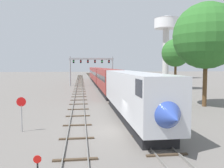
{
  "coord_description": "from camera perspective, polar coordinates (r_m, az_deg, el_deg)",
  "views": [
    {
      "loc": [
        -3.14,
        -19.43,
        5.44
      ],
      "look_at": [
        1.0,
        12.0,
        3.0
      ],
      "focal_mm": 38.01,
      "sensor_mm": 36.0,
      "label": 1
    }
  ],
  "objects": [
    {
      "name": "track_main",
      "position": [
        79.77,
        -3.79,
        0.53
      ],
      "size": [
        2.6,
        200.0,
        0.16
      ],
      "color": "slate",
      "rests_on": "ground"
    },
    {
      "name": "signal_gantry",
      "position": [
        64.79,
        -4.96,
        4.75
      ],
      "size": [
        12.1,
        0.49,
        7.92
      ],
      "color": "#999BA0",
      "rests_on": "ground"
    },
    {
      "name": "track_near",
      "position": [
        59.67,
        -7.82,
        -0.81
      ],
      "size": [
        2.6,
        160.0,
        0.16
      ],
      "color": "slate",
      "rests_on": "ground"
    },
    {
      "name": "passenger_train",
      "position": [
        56.66,
        -2.29,
        1.53
      ],
      "size": [
        3.04,
        86.6,
        4.8
      ],
      "color": "silver",
      "rests_on": "ground"
    },
    {
      "name": "water_tower",
      "position": [
        105.07,
        12.88,
        12.83
      ],
      "size": [
        10.11,
        10.11,
        26.53
      ],
      "color": "beige",
      "rests_on": "ground"
    },
    {
      "name": "trackside_tree_left",
      "position": [
        34.1,
        21.73,
        10.68
      ],
      "size": [
        8.71,
        8.71,
        13.72
      ],
      "color": "brown",
      "rests_on": "ground"
    },
    {
      "name": "trackside_tree_mid",
      "position": [
        57.42,
        15.08,
        7.22
      ],
      "size": [
        6.51,
        6.51,
        11.71
      ],
      "color": "brown",
      "rests_on": "ground"
    },
    {
      "name": "stop_sign",
      "position": [
        20.9,
        -20.94,
        -5.72
      ],
      "size": [
        0.76,
        0.08,
        2.88
      ],
      "color": "gray",
      "rests_on": "ground"
    },
    {
      "name": "ground_plane",
      "position": [
        20.41,
        1.64,
        -11.05
      ],
      "size": [
        400.0,
        400.0,
        0.0
      ],
      "primitive_type": "plane",
      "color": "slate"
    }
  ]
}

